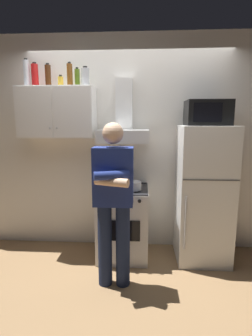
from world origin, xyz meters
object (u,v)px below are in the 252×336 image
(bottle_rum_dark, at_px, (48,76))
(bottle_olive_oil, at_px, (77,78))
(upper_cabinet, at_px, (57,113))
(microwave, at_px, (207,113))
(bottle_vodka_clear, at_px, (27,73))
(bottle_beer_brown, at_px, (70,75))
(person_standing, at_px, (113,200))
(refrigerator, at_px, (203,194))
(stove_oven, at_px, (123,222))
(bottle_spice_jar, at_px, (61,81))
(bottle_canister_steel, at_px, (85,77))
(range_hood, at_px, (124,126))
(cooking_pot, at_px, (134,186))
(bottle_soda_red, at_px, (35,75))

(bottle_rum_dark, bearing_deg, bottle_olive_oil, 3.30)
(upper_cabinet, xyz_separation_m, bottle_rum_dark, (-0.10, 0.03, 0.43))
(microwave, relative_size, bottle_rum_dark, 1.78)
(bottle_olive_oil, bearing_deg, bottle_vodka_clear, -173.39)
(upper_cabinet, height_order, bottle_vodka_clear, bottle_vodka_clear)
(bottle_beer_brown, bearing_deg, bottle_olive_oil, 34.77)
(person_standing, bearing_deg, refrigerator, 31.23)
(refrigerator, relative_size, bottle_rum_dark, 5.92)
(upper_cabinet, relative_size, stove_oven, 1.03)
(stove_oven, bearing_deg, bottle_olive_oil, 162.93)
(stove_oven, xyz_separation_m, bottle_beer_brown, (-0.63, 0.12, 1.75))
(upper_cabinet, distance_m, bottle_spice_jar, 0.36)
(bottle_canister_steel, bearing_deg, upper_cabinet, -177.68)
(stove_oven, bearing_deg, bottle_canister_steel, 162.87)
(bottle_vodka_clear, bearing_deg, range_hood, 1.19)
(bottle_spice_jar, bearing_deg, bottle_olive_oil, 23.77)
(range_hood, xyz_separation_m, bottle_vodka_clear, (-1.14, -0.02, 0.60))
(range_hood, relative_size, cooking_pot, 2.71)
(stove_oven, bearing_deg, cooking_pot, -42.49)
(bottle_spice_jar, height_order, bottle_canister_steel, bottle_canister_steel)
(upper_cabinet, bearing_deg, bottle_olive_oil, 10.54)
(microwave, relative_size, cooking_pot, 1.74)
(microwave, xyz_separation_m, bottle_canister_steel, (-1.40, 0.12, 0.42))
(upper_cabinet, relative_size, bottle_olive_oil, 4.01)
(upper_cabinet, bearing_deg, bottle_beer_brown, -2.38)
(cooking_pot, bearing_deg, refrigerator, 8.32)
(stove_oven, xyz_separation_m, bottle_spice_jar, (-0.73, 0.09, 1.67))
(stove_oven, height_order, bottle_rum_dark, bottle_rum_dark)
(bottle_rum_dark, bearing_deg, refrigerator, -4.63)
(range_hood, xyz_separation_m, cooking_pot, (0.13, -0.25, -0.68))
(microwave, bearing_deg, bottle_canister_steel, 175.09)
(cooking_pot, xyz_separation_m, bottle_vodka_clear, (-1.27, 0.22, 1.28))
(person_standing, distance_m, bottle_canister_steel, 1.52)
(refrigerator, height_order, bottle_vodka_clear, bottle_vodka_clear)
(bottle_canister_steel, height_order, bottle_vodka_clear, bottle_vodka_clear)
(bottle_olive_oil, height_order, bottle_spice_jar, bottle_olive_oil)
(upper_cabinet, height_order, bottle_canister_steel, bottle_canister_steel)
(cooking_pot, bearing_deg, bottle_olive_oil, 157.10)
(range_hood, distance_m, person_standing, 1.01)
(range_hood, relative_size, microwave, 1.56)
(microwave, height_order, bottle_beer_brown, bottle_beer_brown)
(bottle_vodka_clear, bearing_deg, bottle_olive_oil, 6.61)
(bottle_soda_red, bearing_deg, bottle_rum_dark, 10.54)
(bottle_vodka_clear, bearing_deg, bottle_beer_brown, 1.73)
(bottle_spice_jar, bearing_deg, microwave, -2.48)
(microwave, distance_m, bottle_beer_brown, 1.64)
(bottle_canister_steel, xyz_separation_m, bottle_vodka_clear, (-0.69, -0.04, 0.05))
(range_hood, relative_size, bottle_canister_steel, 3.29)
(bottle_beer_brown, bearing_deg, bottle_vodka_clear, -178.27)
(cooking_pot, height_order, bottle_soda_red, bottle_soda_red)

